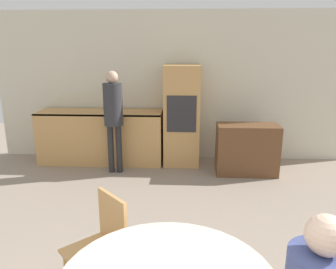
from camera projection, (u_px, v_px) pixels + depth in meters
The scene contains 6 objects.
wall_back at pixel (173, 87), 5.81m from camera, with size 6.33×0.05×2.60m.
kitchen_counter at pixel (101, 136), 5.75m from camera, with size 2.14×0.60×0.92m.
oven_unit at pixel (182, 116), 5.59m from camera, with size 0.60×0.59×1.70m.
sideboard at pixel (247, 149), 5.23m from camera, with size 0.96×0.45×0.81m.
chair_far_left at pixel (103, 243), 2.57m from camera, with size 0.57×0.57×0.88m.
person_standing at pixel (113, 110), 5.12m from camera, with size 0.30×0.30×1.64m.
Camera 1 is at (0.21, -0.36, 1.99)m, focal length 35.00 mm.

